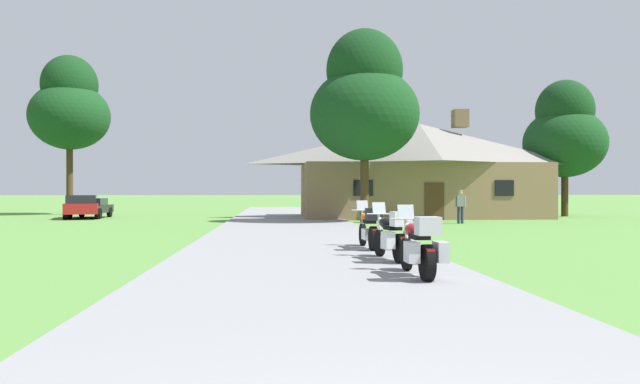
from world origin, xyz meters
TOP-DOWN VIEW (x-y plane):
  - ground_plane at (0.00, 20.00)m, footprint 500.00×500.00m
  - asphalt_driveway at (0.00, 18.00)m, footprint 6.40×80.00m
  - motorcycle_red_nearest_to_camera at (1.93, 8.65)m, footprint 0.74×2.08m
  - motorcycle_black_second_in_row at (1.95, 11.31)m, footprint 0.90×2.08m
  - motorcycle_orange_farthest_in_row at (1.86, 14.25)m, footprint 0.66×2.08m
  - stone_lodge at (8.27, 35.10)m, footprint 15.31×7.62m
  - bystander_gray_shirt_near_lodge at (8.59, 27.70)m, footprint 0.55×0.25m
  - tree_right_of_lodge at (18.05, 35.93)m, footprint 5.26×5.26m
  - tree_left_far at (-14.95, 41.23)m, footprint 5.45×5.45m
  - tree_by_lodge_front at (3.93, 29.05)m, footprint 5.68×5.68m
  - parked_red_suv_far_left at (-12.16, 34.98)m, footprint 2.91×4.91m
  - parked_black_sedan_far_left at (-11.91, 35.68)m, footprint 2.01×4.26m

SIDE VIEW (x-z plane):
  - ground_plane at x=0.00m, z-range 0.00..0.00m
  - asphalt_driveway at x=0.00m, z-range 0.00..0.06m
  - motorcycle_red_nearest_to_camera at x=1.93m, z-range -0.04..1.26m
  - motorcycle_black_second_in_row at x=1.95m, z-range -0.04..1.26m
  - motorcycle_orange_farthest_in_row at x=1.86m, z-range -0.03..1.27m
  - parked_black_sedan_far_left at x=-11.91m, z-range 0.04..1.24m
  - parked_red_suv_far_left at x=-12.16m, z-range 0.08..1.48m
  - bystander_gray_shirt_near_lodge at x=8.59m, z-range 0.11..1.79m
  - stone_lodge at x=8.27m, z-range -0.36..6.37m
  - tree_right_of_lodge at x=18.05m, z-range 0.97..9.81m
  - tree_by_lodge_front at x=3.93m, z-range 1.29..11.32m
  - tree_left_far at x=-14.95m, z-range 1.94..13.02m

